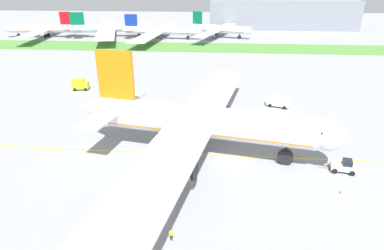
# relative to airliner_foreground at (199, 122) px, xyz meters

# --- Properties ---
(ground_plane) EXTENTS (600.00, 600.00, 0.00)m
(ground_plane) POSITION_rel_airliner_foreground_xyz_m (5.53, -3.25, -6.25)
(ground_plane) COLOR gray
(ground_plane) RESTS_ON ground
(apron_taxi_line) EXTENTS (280.00, 0.36, 0.01)m
(apron_taxi_line) POSITION_rel_airliner_foreground_xyz_m (5.53, -0.87, -6.24)
(apron_taxi_line) COLOR yellow
(apron_taxi_line) RESTS_ON ground
(grass_median_strip) EXTENTS (320.00, 24.00, 0.10)m
(grass_median_strip) POSITION_rel_airliner_foreground_xyz_m (5.53, 105.77, -6.20)
(grass_median_strip) COLOR #4C8438
(grass_median_strip) RESTS_ON ground
(airliner_foreground) EXTENTS (49.35, 77.50, 18.41)m
(airliner_foreground) POSITION_rel_airliner_foreground_xyz_m (0.00, 0.00, 0.00)
(airliner_foreground) COLOR white
(airliner_foreground) RESTS_ON ground
(pushback_tug) EXTENTS (5.82, 3.21, 2.25)m
(pushback_tug) POSITION_rel_airliner_foreground_xyz_m (24.94, -4.71, -5.22)
(pushback_tug) COLOR white
(pushback_tug) RESTS_ON ground
(ground_crew_wingwalker_port) EXTENTS (0.55, 0.39, 1.67)m
(ground_crew_wingwalker_port) POSITION_rel_airliner_foreground_xyz_m (-1.95, -23.39, -5.23)
(ground_crew_wingwalker_port) COLOR black
(ground_crew_wingwalker_port) RESTS_ON ground
(traffic_cone_near_nose) EXTENTS (0.36, 0.36, 0.58)m
(traffic_cone_near_nose) POSITION_rel_airliner_foreground_xyz_m (-12.69, -18.25, -5.96)
(traffic_cone_near_nose) COLOR #F2590C
(traffic_cone_near_nose) RESTS_ON ground
(traffic_cone_port_wing) EXTENTS (0.36, 0.36, 0.58)m
(traffic_cone_port_wing) POSITION_rel_airliner_foreground_xyz_m (22.48, -11.21, -5.96)
(traffic_cone_port_wing) COLOR #F2590C
(traffic_cone_port_wing) RESTS_ON ground
(service_truck_baggage_loader) EXTENTS (6.01, 4.34, 2.91)m
(service_truck_baggage_loader) POSITION_rel_airliner_foreground_xyz_m (18.55, 26.25, -4.68)
(service_truck_baggage_loader) COLOR white
(service_truck_baggage_loader) RESTS_ON ground
(service_truck_fuel_bowser) EXTENTS (4.82, 3.04, 3.19)m
(service_truck_fuel_bowser) POSITION_rel_airliner_foreground_xyz_m (-37.45, 35.85, -4.55)
(service_truck_fuel_bowser) COLOR yellow
(service_truck_fuel_bowser) RESTS_ON ground
(parked_airliner_far_left) EXTENTS (41.45, 66.02, 13.76)m
(parked_airliner_far_left) POSITION_rel_airliner_foreground_xyz_m (-96.31, 128.54, -1.58)
(parked_airliner_far_left) COLOR white
(parked_airliner_far_left) RESTS_ON ground
(parked_airliner_far_centre) EXTENTS (47.97, 79.13, 13.64)m
(parked_airliner_far_centre) POSITION_rel_airliner_foreground_xyz_m (-59.76, 134.05, -1.62)
(parked_airliner_far_centre) COLOR white
(parked_airliner_far_centre) RESTS_ON ground
(parked_airliner_far_right) EXTENTS (46.54, 75.86, 12.68)m
(parked_airliner_far_right) POSITION_rel_airliner_foreground_xyz_m (-30.15, 129.49, -1.94)
(parked_airliner_far_right) COLOR white
(parked_airliner_far_right) RESTS_ON ground
(parked_airliner_far_outer) EXTENTS (37.22, 59.22, 13.64)m
(parked_airliner_far_outer) POSITION_rel_airliner_foreground_xyz_m (2.03, 135.85, -1.62)
(parked_airliner_far_outer) COLOR white
(parked_airliner_far_outer) RESTS_ON ground
(terminal_building) EXTENTS (93.97, 20.00, 18.00)m
(terminal_building) POSITION_rel_airliner_foreground_xyz_m (43.16, 175.71, 2.75)
(terminal_building) COLOR gray
(terminal_building) RESTS_ON ground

